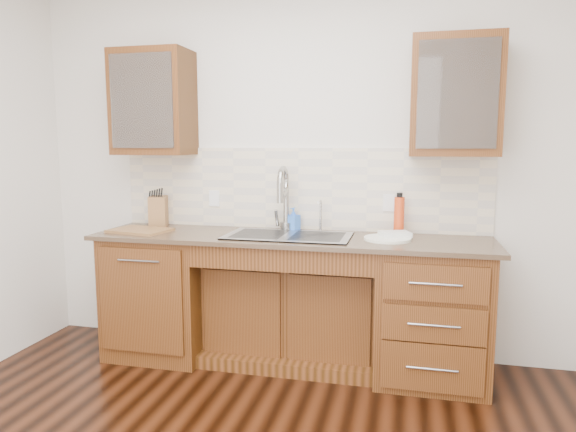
% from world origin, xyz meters
% --- Properties ---
extents(wall_back, '(4.00, 0.10, 2.70)m').
position_xyz_m(wall_back, '(0.00, 1.80, 1.35)').
color(wall_back, silver).
rests_on(wall_back, ground).
extents(base_cabinet_left, '(0.70, 0.62, 0.88)m').
position_xyz_m(base_cabinet_left, '(-0.95, 1.44, 0.44)').
color(base_cabinet_left, '#593014').
rests_on(base_cabinet_left, ground).
extents(base_cabinet_center, '(1.20, 0.44, 0.70)m').
position_xyz_m(base_cabinet_center, '(0.00, 1.53, 0.35)').
color(base_cabinet_center, '#593014').
rests_on(base_cabinet_center, ground).
extents(base_cabinet_right, '(0.70, 0.62, 0.88)m').
position_xyz_m(base_cabinet_right, '(0.95, 1.44, 0.44)').
color(base_cabinet_right, '#593014').
rests_on(base_cabinet_right, ground).
extents(countertop, '(2.70, 0.65, 0.03)m').
position_xyz_m(countertop, '(0.00, 1.43, 0.90)').
color(countertop, '#84705B').
rests_on(countertop, base_cabinet_left).
extents(backsplash, '(2.70, 0.02, 0.59)m').
position_xyz_m(backsplash, '(0.00, 1.74, 1.21)').
color(backsplash, beige).
rests_on(backsplash, wall_back).
extents(sink, '(0.84, 0.46, 0.19)m').
position_xyz_m(sink, '(0.00, 1.41, 0.83)').
color(sink, '#9E9EA5').
rests_on(sink, countertop).
extents(faucet, '(0.04, 0.04, 0.40)m').
position_xyz_m(faucet, '(-0.07, 1.64, 1.11)').
color(faucet, '#999993').
rests_on(faucet, countertop).
extents(filter_tap, '(0.02, 0.02, 0.24)m').
position_xyz_m(filter_tap, '(0.18, 1.65, 1.03)').
color(filter_tap, '#999993').
rests_on(filter_tap, countertop).
extents(upper_cabinet_left, '(0.55, 0.34, 0.75)m').
position_xyz_m(upper_cabinet_left, '(-1.05, 1.58, 1.83)').
color(upper_cabinet_left, '#593014').
rests_on(upper_cabinet_left, wall_back).
extents(upper_cabinet_right, '(0.55, 0.34, 0.75)m').
position_xyz_m(upper_cabinet_right, '(1.05, 1.58, 1.83)').
color(upper_cabinet_right, '#593014').
rests_on(upper_cabinet_right, wall_back).
extents(outlet_left, '(0.08, 0.01, 0.12)m').
position_xyz_m(outlet_left, '(-0.65, 1.73, 1.12)').
color(outlet_left, white).
rests_on(outlet_left, backsplash).
extents(outlet_right, '(0.08, 0.01, 0.12)m').
position_xyz_m(outlet_right, '(0.65, 1.73, 1.12)').
color(outlet_right, white).
rests_on(outlet_right, backsplash).
extents(soap_bottle, '(0.10, 0.10, 0.17)m').
position_xyz_m(soap_bottle, '(-0.02, 1.65, 0.99)').
color(soap_bottle, '#397AF2').
rests_on(soap_bottle, countertop).
extents(water_bottle, '(0.09, 0.09, 0.26)m').
position_xyz_m(water_bottle, '(0.72, 1.64, 1.04)').
color(water_bottle, red).
rests_on(water_bottle, countertop).
extents(plate, '(0.37, 0.37, 0.02)m').
position_xyz_m(plate, '(0.66, 1.43, 0.92)').
color(plate, white).
rests_on(plate, countertop).
extents(dish_towel, '(0.23, 0.20, 0.03)m').
position_xyz_m(dish_towel, '(0.70, 1.49, 0.94)').
color(dish_towel, white).
rests_on(dish_towel, plate).
extents(knife_block, '(0.18, 0.23, 0.23)m').
position_xyz_m(knife_block, '(-1.07, 1.64, 1.02)').
color(knife_block, '#9B5530').
rests_on(knife_block, countertop).
extents(cutting_board, '(0.44, 0.35, 0.02)m').
position_xyz_m(cutting_board, '(-1.07, 1.36, 0.92)').
color(cutting_board, brown).
rests_on(cutting_board, countertop).
extents(cup_left_a, '(0.15, 0.15, 0.11)m').
position_xyz_m(cup_left_a, '(-1.11, 1.58, 1.78)').
color(cup_left_a, white).
rests_on(cup_left_a, upper_cabinet_left).
extents(cup_left_b, '(0.14, 0.14, 0.10)m').
position_xyz_m(cup_left_b, '(-0.93, 1.58, 1.77)').
color(cup_left_b, white).
rests_on(cup_left_b, upper_cabinet_left).
extents(cup_right_a, '(0.13, 0.13, 0.09)m').
position_xyz_m(cup_right_a, '(1.00, 1.58, 1.77)').
color(cup_right_a, white).
rests_on(cup_right_a, upper_cabinet_right).
extents(cup_right_b, '(0.11, 0.11, 0.10)m').
position_xyz_m(cup_right_b, '(1.14, 1.58, 1.78)').
color(cup_right_b, white).
rests_on(cup_right_b, upper_cabinet_right).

